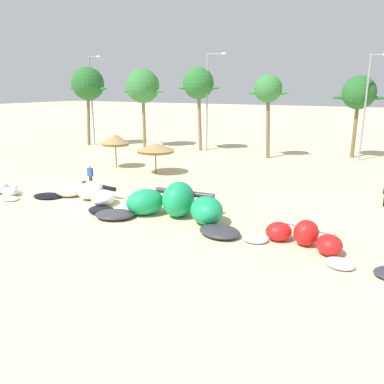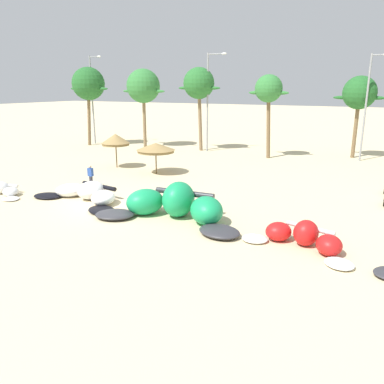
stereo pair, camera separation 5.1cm
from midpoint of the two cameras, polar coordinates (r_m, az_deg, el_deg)
ground_plane at (r=22.50m, az=-12.08°, el=-2.33°), size 260.00×260.00×0.00m
kite_left at (r=24.24m, az=-15.63°, el=-0.22°), size 7.13×3.78×1.12m
kite_left_of_center at (r=20.03m, az=-2.66°, el=-2.04°), size 8.48×4.09×1.90m
kite_center at (r=17.30m, az=16.24°, el=-6.57°), size 5.18×3.04×1.15m
beach_umbrella_near_van at (r=33.31m, az=-11.51°, el=7.71°), size 2.41×2.41×2.91m
beach_umbrella_middle at (r=30.47m, az=-5.56°, el=6.64°), size 3.06×3.06×2.48m
person_near_kites at (r=26.99m, az=-15.04°, el=2.26°), size 0.36×0.24×1.62m
palm_leftmost at (r=46.90m, az=-15.40°, el=15.32°), size 5.59×3.72×8.98m
palm_left at (r=44.35m, az=-7.44°, el=15.42°), size 5.61×3.74×8.73m
palm_left_of_gap at (r=41.75m, az=0.93°, el=15.88°), size 4.94×3.29×8.79m
palm_center_left at (r=37.81m, az=11.32°, el=14.75°), size 3.90×2.60×7.92m
palm_center_right at (r=40.42m, az=23.73°, el=13.37°), size 4.70×3.14×7.80m
lamppost_west at (r=48.28m, az=-14.76°, el=13.74°), size 1.80×0.24×10.28m
lamppost_west_center at (r=41.08m, az=2.46°, el=13.94°), size 2.15×0.24×10.13m
lamppost_east_center at (r=38.97m, az=24.73°, el=12.02°), size 1.53×0.24×9.63m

